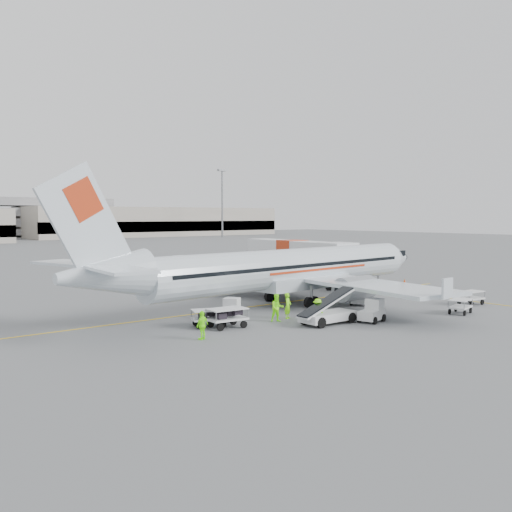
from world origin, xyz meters
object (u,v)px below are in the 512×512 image
object	(u,v)px
jet_bridge	(292,262)
tug_aft	(230,310)
belt_loader	(328,302)
tug_mid	(372,311)
tug_fore	(360,295)
aircraft	(291,242)

from	to	relation	value
jet_bridge	tug_aft	distance (m)	22.05
jet_bridge	belt_loader	bearing A→B (deg)	-121.87
tug_mid	tug_fore	bearing A→B (deg)	32.53
aircraft	jet_bridge	size ratio (longest dim) A/B	2.08
jet_bridge	belt_loader	xyz separation A→B (m)	(-13.37, -17.96, -0.87)
aircraft	tug_aft	xyz separation A→B (m)	(-8.20, -2.74, -4.28)
jet_bridge	belt_loader	size ratio (longest dim) A/B	3.32
aircraft	tug_mid	xyz separation A→B (m)	(-1.07, -9.16, -4.26)
aircraft	tug_mid	size ratio (longest dim) A/B	18.37
jet_bridge	tug_aft	xyz separation A→B (m)	(-17.77, -12.96, -1.55)
aircraft	tug_mid	distance (m)	10.16
tug_aft	belt_loader	bearing A→B (deg)	-82.93
tug_fore	tug_aft	distance (m)	12.34
tug_fore	tug_aft	size ratio (longest dim) A/B	1.03
belt_loader	tug_aft	xyz separation A→B (m)	(-4.40, 5.00, -0.68)
aircraft	jet_bridge	distance (m)	14.27
jet_bridge	tug_fore	world-z (taller)	jet_bridge
tug_mid	tug_aft	size ratio (longest dim) A/B	1.02
jet_bridge	tug_fore	bearing A→B (deg)	-106.61
belt_loader	tug_mid	distance (m)	3.14
belt_loader	tug_fore	distance (m)	8.88
aircraft	tug_aft	distance (m)	9.64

